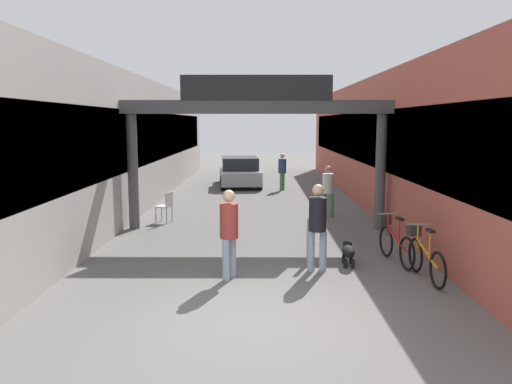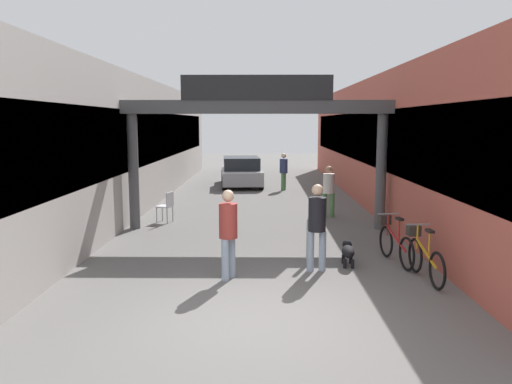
{
  "view_description": "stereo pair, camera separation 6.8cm",
  "coord_description": "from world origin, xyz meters",
  "px_view_note": "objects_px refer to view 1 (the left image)",
  "views": [
    {
      "loc": [
        0.07,
        -7.04,
        2.88
      ],
      "look_at": [
        0.0,
        4.29,
        1.3
      ],
      "focal_mm": 35.0,
      "sensor_mm": 36.0,
      "label": 1
    },
    {
      "loc": [
        0.14,
        -7.04,
        2.88
      ],
      "look_at": [
        0.0,
        4.29,
        1.3
      ],
      "focal_mm": 35.0,
      "sensor_mm": 36.0,
      "label": 2
    }
  ],
  "objects_px": {
    "pedestrian_companion": "(229,229)",
    "parked_car_silver": "(240,172)",
    "bicycle_red_second": "(394,241)",
    "pedestrian_carrying_crate": "(328,188)",
    "bicycle_orange_nearest": "(424,255)",
    "pedestrian_with_dog": "(318,222)",
    "pedestrian_elderly_walking": "(282,169)",
    "cafe_chair_aluminium_nearer": "(166,204)",
    "bollard_post_metal": "(309,240)",
    "dog_on_leash": "(348,251)"
  },
  "relations": [
    {
      "from": "pedestrian_with_dog",
      "to": "bollard_post_metal",
      "type": "height_order",
      "value": "pedestrian_with_dog"
    },
    {
      "from": "pedestrian_with_dog",
      "to": "bicycle_red_second",
      "type": "height_order",
      "value": "pedestrian_with_dog"
    },
    {
      "from": "pedestrian_companion",
      "to": "cafe_chair_aluminium_nearer",
      "type": "relative_size",
      "value": 1.87
    },
    {
      "from": "pedestrian_companion",
      "to": "bicycle_orange_nearest",
      "type": "relative_size",
      "value": 0.99
    },
    {
      "from": "pedestrian_with_dog",
      "to": "bicycle_red_second",
      "type": "bearing_deg",
      "value": 21.59
    },
    {
      "from": "pedestrian_carrying_crate",
      "to": "dog_on_leash",
      "type": "xyz_separation_m",
      "value": [
        -0.3,
        -5.27,
        -0.59
      ]
    },
    {
      "from": "pedestrian_carrying_crate",
      "to": "pedestrian_elderly_walking",
      "type": "xyz_separation_m",
      "value": [
        -1.12,
        6.06,
        0.01
      ]
    },
    {
      "from": "bicycle_red_second",
      "to": "pedestrian_elderly_walking",
      "type": "bearing_deg",
      "value": 99.34
    },
    {
      "from": "dog_on_leash",
      "to": "bollard_post_metal",
      "type": "xyz_separation_m",
      "value": [
        -0.78,
        0.16,
        0.19
      ]
    },
    {
      "from": "pedestrian_companion",
      "to": "bicycle_red_second",
      "type": "bearing_deg",
      "value": 19.31
    },
    {
      "from": "bicycle_red_second",
      "to": "bollard_post_metal",
      "type": "bearing_deg",
      "value": -176.58
    },
    {
      "from": "pedestrian_with_dog",
      "to": "cafe_chair_aluminium_nearer",
      "type": "distance_m",
      "value": 6.1
    },
    {
      "from": "pedestrian_with_dog",
      "to": "parked_car_silver",
      "type": "relative_size",
      "value": 0.41
    },
    {
      "from": "pedestrian_with_dog",
      "to": "pedestrian_elderly_walking",
      "type": "xyz_separation_m",
      "value": [
        -0.14,
        11.72,
        -0.08
      ]
    },
    {
      "from": "parked_car_silver",
      "to": "pedestrian_carrying_crate",
      "type": "bearing_deg",
      "value": -68.4
    },
    {
      "from": "bicycle_orange_nearest",
      "to": "cafe_chair_aluminium_nearer",
      "type": "xyz_separation_m",
      "value": [
        -5.76,
        5.2,
        0.1
      ]
    },
    {
      "from": "pedestrian_elderly_walking",
      "to": "bicycle_orange_nearest",
      "type": "relative_size",
      "value": 0.94
    },
    {
      "from": "pedestrian_with_dog",
      "to": "pedestrian_companion",
      "type": "bearing_deg",
      "value": -163.02
    },
    {
      "from": "pedestrian_carrying_crate",
      "to": "bicycle_red_second",
      "type": "distance_m",
      "value": 5.07
    },
    {
      "from": "bicycle_orange_nearest",
      "to": "cafe_chair_aluminium_nearer",
      "type": "distance_m",
      "value": 7.75
    },
    {
      "from": "pedestrian_elderly_walking",
      "to": "pedestrian_companion",
      "type": "bearing_deg",
      "value": -97.18
    },
    {
      "from": "pedestrian_with_dog",
      "to": "bicycle_orange_nearest",
      "type": "height_order",
      "value": "pedestrian_with_dog"
    },
    {
      "from": "pedestrian_companion",
      "to": "cafe_chair_aluminium_nearer",
      "type": "distance_m",
      "value": 5.69
    },
    {
      "from": "dog_on_leash",
      "to": "cafe_chair_aluminium_nearer",
      "type": "bearing_deg",
      "value": 136.06
    },
    {
      "from": "pedestrian_with_dog",
      "to": "pedestrian_elderly_walking",
      "type": "relative_size",
      "value": 1.08
    },
    {
      "from": "pedestrian_companion",
      "to": "parked_car_silver",
      "type": "xyz_separation_m",
      "value": [
        -0.34,
        13.75,
        -0.31
      ]
    },
    {
      "from": "pedestrian_with_dog",
      "to": "dog_on_leash",
      "type": "xyz_separation_m",
      "value": [
        0.68,
        0.4,
        -0.68
      ]
    },
    {
      "from": "bicycle_red_second",
      "to": "dog_on_leash",
      "type": "bearing_deg",
      "value": -165.0
    },
    {
      "from": "bicycle_orange_nearest",
      "to": "pedestrian_with_dog",
      "type": "bearing_deg",
      "value": 166.68
    },
    {
      "from": "pedestrian_carrying_crate",
      "to": "parked_car_silver",
      "type": "relative_size",
      "value": 0.38
    },
    {
      "from": "pedestrian_companion",
      "to": "cafe_chair_aluminium_nearer",
      "type": "xyz_separation_m",
      "value": [
        -2.14,
        5.25,
        -0.41
      ]
    },
    {
      "from": "bicycle_orange_nearest",
      "to": "bicycle_red_second",
      "type": "distance_m",
      "value": 1.15
    },
    {
      "from": "bicycle_red_second",
      "to": "parked_car_silver",
      "type": "xyz_separation_m",
      "value": [
        -3.7,
        12.57,
        0.21
      ]
    },
    {
      "from": "dog_on_leash",
      "to": "parked_car_silver",
      "type": "bearing_deg",
      "value": 101.88
    },
    {
      "from": "pedestrian_companion",
      "to": "parked_car_silver",
      "type": "height_order",
      "value": "pedestrian_companion"
    },
    {
      "from": "bicycle_red_second",
      "to": "parked_car_silver",
      "type": "bearing_deg",
      "value": 106.39
    },
    {
      "from": "bollard_post_metal",
      "to": "parked_car_silver",
      "type": "bearing_deg",
      "value": 98.62
    },
    {
      "from": "cafe_chair_aluminium_nearer",
      "to": "parked_car_silver",
      "type": "height_order",
      "value": "parked_car_silver"
    },
    {
      "from": "pedestrian_elderly_walking",
      "to": "cafe_chair_aluminium_nearer",
      "type": "distance_m",
      "value": 7.91
    },
    {
      "from": "pedestrian_carrying_crate",
      "to": "bicycle_red_second",
      "type": "relative_size",
      "value": 0.94
    },
    {
      "from": "cafe_chair_aluminium_nearer",
      "to": "parked_car_silver",
      "type": "relative_size",
      "value": 0.22
    },
    {
      "from": "cafe_chair_aluminium_nearer",
      "to": "pedestrian_carrying_crate",
      "type": "bearing_deg",
      "value": 10.94
    },
    {
      "from": "parked_car_silver",
      "to": "pedestrian_elderly_walking",
      "type": "bearing_deg",
      "value": -38.87
    },
    {
      "from": "pedestrian_companion",
      "to": "dog_on_leash",
      "type": "distance_m",
      "value": 2.62
    },
    {
      "from": "dog_on_leash",
      "to": "pedestrian_elderly_walking",
      "type": "bearing_deg",
      "value": 94.16
    },
    {
      "from": "pedestrian_companion",
      "to": "bicycle_red_second",
      "type": "xyz_separation_m",
      "value": [
        3.36,
        1.18,
        -0.52
      ]
    },
    {
      "from": "pedestrian_elderly_walking",
      "to": "bicycle_red_second",
      "type": "xyz_separation_m",
      "value": [
        1.82,
        -11.06,
        -0.46
      ]
    },
    {
      "from": "dog_on_leash",
      "to": "bicycle_orange_nearest",
      "type": "height_order",
      "value": "bicycle_orange_nearest"
    },
    {
      "from": "bicycle_red_second",
      "to": "bollard_post_metal",
      "type": "relative_size",
      "value": 1.77
    },
    {
      "from": "cafe_chair_aluminium_nearer",
      "to": "bicycle_red_second",
      "type": "bearing_deg",
      "value": -36.53
    }
  ]
}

